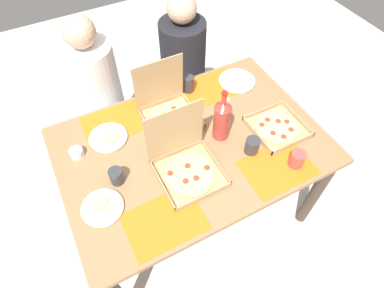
{
  "coord_description": "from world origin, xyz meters",
  "views": [
    {
      "loc": [
        -0.49,
        -0.95,
        2.14
      ],
      "look_at": [
        0.0,
        0.0,
        0.76
      ],
      "focal_mm": 29.9,
      "sensor_mm": 36.0,
      "label": 1
    }
  ],
  "objects_px": {
    "cup_clear_right": "(189,84)",
    "plate_near_left": "(102,207)",
    "cup_red": "(252,146)",
    "pizza_box_corner_right": "(186,165)",
    "diner_left_seat": "(102,104)",
    "cup_spare": "(297,159)",
    "condiment_bowl": "(77,153)",
    "diner_right_seat": "(184,77)",
    "plate_near_right": "(237,81)",
    "pizza_box_edge_far": "(168,111)",
    "cup_dark": "(116,176)",
    "pizza_box_corner_left": "(277,127)",
    "plate_far_left": "(109,138)",
    "soda_bottle": "(222,119)"
  },
  "relations": [
    {
      "from": "plate_near_left",
      "to": "pizza_box_corner_right",
      "type": "bearing_deg",
      "value": 0.88
    },
    {
      "from": "plate_far_left",
      "to": "cup_clear_right",
      "type": "bearing_deg",
      "value": 13.99
    },
    {
      "from": "plate_near_right",
      "to": "cup_red",
      "type": "height_order",
      "value": "cup_red"
    },
    {
      "from": "plate_near_left",
      "to": "plate_far_left",
      "type": "relative_size",
      "value": 0.95
    },
    {
      "from": "pizza_box_corner_left",
      "to": "plate_near_right",
      "type": "xyz_separation_m",
      "value": [
        0.01,
        0.44,
        -0.0
      ]
    },
    {
      "from": "cup_dark",
      "to": "condiment_bowl",
      "type": "distance_m",
      "value": 0.29
    },
    {
      "from": "plate_near_left",
      "to": "cup_red",
      "type": "xyz_separation_m",
      "value": [
        0.81,
        -0.04,
        0.04
      ]
    },
    {
      "from": "cup_clear_right",
      "to": "plate_far_left",
      "type": "bearing_deg",
      "value": -166.01
    },
    {
      "from": "soda_bottle",
      "to": "cup_clear_right",
      "type": "distance_m",
      "value": 0.41
    },
    {
      "from": "plate_near_left",
      "to": "diner_right_seat",
      "type": "distance_m",
      "value": 1.27
    },
    {
      "from": "condiment_bowl",
      "to": "diner_left_seat",
      "type": "xyz_separation_m",
      "value": [
        0.25,
        0.54,
        -0.24
      ]
    },
    {
      "from": "plate_far_left",
      "to": "soda_bottle",
      "type": "distance_m",
      "value": 0.63
    },
    {
      "from": "cup_spare",
      "to": "diner_left_seat",
      "type": "distance_m",
      "value": 1.36
    },
    {
      "from": "cup_red",
      "to": "cup_dark",
      "type": "height_order",
      "value": "cup_red"
    },
    {
      "from": "plate_near_left",
      "to": "cup_spare",
      "type": "bearing_deg",
      "value": -12.88
    },
    {
      "from": "pizza_box_corner_left",
      "to": "diner_left_seat",
      "type": "height_order",
      "value": "diner_left_seat"
    },
    {
      "from": "pizza_box_edge_far",
      "to": "pizza_box_corner_right",
      "type": "relative_size",
      "value": 0.97
    },
    {
      "from": "plate_near_left",
      "to": "diner_right_seat",
      "type": "relative_size",
      "value": 0.17
    },
    {
      "from": "pizza_box_corner_left",
      "to": "cup_spare",
      "type": "distance_m",
      "value": 0.25
    },
    {
      "from": "pizza_box_corner_right",
      "to": "plate_near_left",
      "type": "height_order",
      "value": "pizza_box_corner_right"
    },
    {
      "from": "pizza_box_edge_far",
      "to": "pizza_box_corner_right",
      "type": "distance_m",
      "value": 0.39
    },
    {
      "from": "soda_bottle",
      "to": "condiment_bowl",
      "type": "xyz_separation_m",
      "value": [
        -0.74,
        0.23,
        -0.11
      ]
    },
    {
      "from": "pizza_box_edge_far",
      "to": "cup_dark",
      "type": "bearing_deg",
      "value": -145.99
    },
    {
      "from": "soda_bottle",
      "to": "diner_left_seat",
      "type": "height_order",
      "value": "diner_left_seat"
    },
    {
      "from": "pizza_box_corner_right",
      "to": "pizza_box_corner_left",
      "type": "xyz_separation_m",
      "value": [
        0.58,
        0.01,
        -0.04
      ]
    },
    {
      "from": "cup_clear_right",
      "to": "condiment_bowl",
      "type": "bearing_deg",
      "value": -167.21
    },
    {
      "from": "pizza_box_edge_far",
      "to": "cup_dark",
      "type": "distance_m",
      "value": 0.5
    },
    {
      "from": "pizza_box_corner_left",
      "to": "condiment_bowl",
      "type": "height_order",
      "value": "condiment_bowl"
    },
    {
      "from": "pizza_box_corner_left",
      "to": "plate_near_right",
      "type": "relative_size",
      "value": 1.24
    },
    {
      "from": "plate_near_right",
      "to": "cup_red",
      "type": "distance_m",
      "value": 0.55
    },
    {
      "from": "plate_near_right",
      "to": "plate_near_left",
      "type": "height_order",
      "value": "plate_near_left"
    },
    {
      "from": "cup_clear_right",
      "to": "plate_near_left",
      "type": "bearing_deg",
      "value": -143.96
    },
    {
      "from": "pizza_box_edge_far",
      "to": "diner_left_seat",
      "type": "height_order",
      "value": "diner_left_seat"
    },
    {
      "from": "plate_near_left",
      "to": "cup_spare",
      "type": "xyz_separation_m",
      "value": [
        0.97,
        -0.22,
        0.04
      ]
    },
    {
      "from": "soda_bottle",
      "to": "pizza_box_corner_right",
      "type": "bearing_deg",
      "value": -156.11
    },
    {
      "from": "cup_spare",
      "to": "condiment_bowl",
      "type": "height_order",
      "value": "cup_spare"
    },
    {
      "from": "pizza_box_corner_left",
      "to": "condiment_bowl",
      "type": "relative_size",
      "value": 4.03
    },
    {
      "from": "plate_near_right",
      "to": "cup_red",
      "type": "xyz_separation_m",
      "value": [
        -0.23,
        -0.5,
        0.04
      ]
    },
    {
      "from": "pizza_box_corner_right",
      "to": "condiment_bowl",
      "type": "bearing_deg",
      "value": 143.01
    },
    {
      "from": "pizza_box_edge_far",
      "to": "soda_bottle",
      "type": "distance_m",
      "value": 0.33
    },
    {
      "from": "cup_clear_right",
      "to": "diner_left_seat",
      "type": "height_order",
      "value": "diner_left_seat"
    },
    {
      "from": "pizza_box_corner_right",
      "to": "cup_red",
      "type": "height_order",
      "value": "pizza_box_corner_right"
    },
    {
      "from": "pizza_box_edge_far",
      "to": "condiment_bowl",
      "type": "distance_m",
      "value": 0.55
    },
    {
      "from": "pizza_box_edge_far",
      "to": "plate_near_right",
      "type": "bearing_deg",
      "value": 7.82
    },
    {
      "from": "pizza_box_corner_right",
      "to": "diner_left_seat",
      "type": "relative_size",
      "value": 0.28
    },
    {
      "from": "plate_near_right",
      "to": "diner_right_seat",
      "type": "xyz_separation_m",
      "value": [
        -0.17,
        0.44,
        -0.24
      ]
    },
    {
      "from": "pizza_box_corner_left",
      "to": "condiment_bowl",
      "type": "xyz_separation_m",
      "value": [
        -1.05,
        0.34,
        0.01
      ]
    },
    {
      "from": "condiment_bowl",
      "to": "diner_right_seat",
      "type": "height_order",
      "value": "diner_right_seat"
    },
    {
      "from": "pizza_box_corner_right",
      "to": "soda_bottle",
      "type": "distance_m",
      "value": 0.31
    },
    {
      "from": "plate_near_right",
      "to": "plate_near_left",
      "type": "relative_size",
      "value": 1.16
    }
  ]
}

